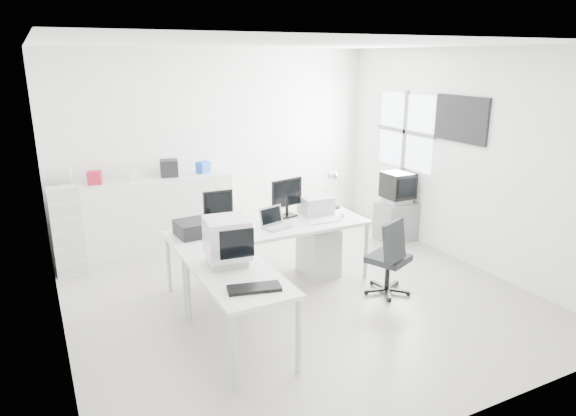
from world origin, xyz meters
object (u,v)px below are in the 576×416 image
side_desk (238,309)px  lcd_monitor_small (218,209)px  lcd_monitor_large (287,199)px  crt_tv (398,188)px  sideboard (158,213)px  main_desk (270,256)px  tv_cabinet (396,221)px  crt_monitor (227,243)px  laptop (278,218)px  laser_printer (316,205)px  filing_cabinet (68,230)px  drawer_pedestal (318,250)px  office_chair (389,255)px  inkjet_printer (198,227)px

side_desk → lcd_monitor_small: lcd_monitor_small is taller
lcd_monitor_large → crt_tv: 2.06m
side_desk → sideboard: bearing=91.0°
main_desk → tv_cabinet: main_desk is taller
main_desk → side_desk: (-0.85, -1.10, 0.00)m
crt_monitor → tv_cabinet: size_ratio=0.73×
laptop → crt_monitor: 1.18m
main_desk → laser_printer: (0.75, 0.22, 0.48)m
laptop → crt_monitor: crt_monitor is taller
lcd_monitor_large → crt_monitor: lcd_monitor_large is taller
main_desk → filing_cabinet: size_ratio=2.19×
filing_cabinet → tv_cabinet: bearing=-12.0°
filing_cabinet → drawer_pedestal: bearing=-28.1°
office_chair → filing_cabinet: bearing=119.8°
side_desk → drawer_pedestal: size_ratio=2.33×
crt_tv → office_chair: bearing=-131.1°
lcd_monitor_small → filing_cabinet: bearing=143.2°
inkjet_printer → laptop: laptop is taller
side_desk → office_chair: office_chair is taller
crt_monitor → side_desk: bearing=-83.3°
drawer_pedestal → laser_printer: 0.59m
laptop → crt_monitor: (-0.90, -0.75, 0.09)m
side_desk → sideboard: (-0.05, 2.97, 0.15)m
drawer_pedestal → laser_printer: bearing=73.6°
side_desk → inkjet_printer: inkjet_printer is taller
inkjet_printer → main_desk: bearing=-10.9°
lcd_monitor_large → filing_cabinet: bearing=139.4°
lcd_monitor_small → tv_cabinet: 3.02m
laptop → laser_printer: size_ratio=0.97×
laptop → crt_monitor: size_ratio=0.87×
drawer_pedestal → lcd_monitor_small: bearing=170.9°
tv_cabinet → crt_tv: size_ratio=1.16×
inkjet_printer → filing_cabinet: size_ratio=0.43×
side_desk → crt_monitor: (0.00, 0.25, 0.59)m
laptop → sideboard: 2.22m
main_desk → drawer_pedestal: bearing=4.1°
tv_cabinet → filing_cabinet: filing_cabinet is taller
filing_cabinet → laptop: bearing=-37.3°
laptop → laser_printer: (0.70, 0.32, -0.01)m
laser_printer → office_chair: size_ratio=0.40×
filing_cabinet → sideboard: bearing=14.1°
drawer_pedestal → tv_cabinet: (1.67, 0.55, -0.01)m
main_desk → sideboard: (-0.90, 1.87, 0.15)m
crt_tv → sideboard: size_ratio=0.24×
laptop → filing_cabinet: filing_cabinet is taller
drawer_pedestal → lcd_monitor_large: bearing=150.3°
laptop → tv_cabinet: bearing=1.3°
sideboard → lcd_monitor_large: bearing=-52.3°
filing_cabinet → inkjet_printer: bearing=-48.8°
side_desk → crt_monitor: 0.64m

